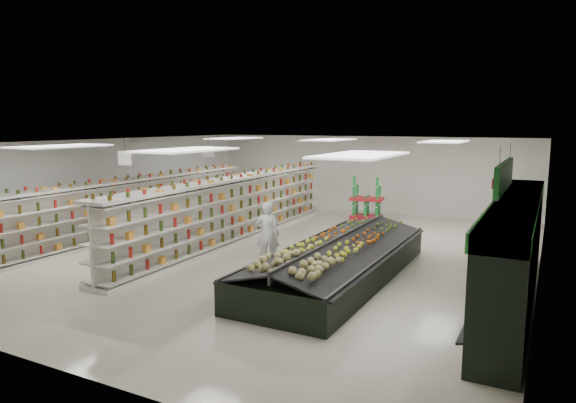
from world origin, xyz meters
The scene contains 16 objects.
floor centered at (0.00, 0.00, 0.00)m, with size 16.00×16.00×0.00m, color beige.
ceiling centered at (0.00, 0.00, 3.20)m, with size 14.00×16.00×0.02m, color white.
wall_back centered at (0.00, 8.00, 1.60)m, with size 14.00×0.02×3.20m, color white.
wall_front centered at (0.00, -8.00, 1.60)m, with size 14.00×0.02×3.20m, color white.
wall_left centered at (-7.00, 0.00, 1.60)m, with size 0.02×16.00×3.20m, color white.
wall_right centered at (7.00, 0.00, 1.60)m, with size 0.02×16.00×3.20m, color white.
produce_wall_case centered at (6.53, -1.50, 1.24)m, with size 0.93×8.00×2.20m.
aisle_sign_near centered at (-3.80, -2.00, 2.75)m, with size 0.52×0.06×0.75m.
aisle_sign_far centered at (-3.80, 2.00, 2.75)m, with size 0.52×0.06×0.75m.
hortifruti_banner centered at (6.25, -1.50, 2.65)m, with size 0.12×3.20×0.95m.
gondola_left centered at (-5.39, 0.18, 0.88)m, with size 0.92×11.03×1.91m.
gondola_center centered at (-1.86, 0.70, 0.94)m, with size 1.11×11.84×2.05m.
produce_island centered at (2.67, -1.64, 0.47)m, with size 2.54×6.94×1.03m.
soda_endcap centered at (0.79, 5.96, 0.76)m, with size 1.34×1.00×1.58m.
shopper_main centered at (0.61, -1.50, 0.86)m, with size 0.63×0.41×1.72m, color white.
shopper_background centered at (-3.11, 2.86, 0.75)m, with size 0.73×0.45×1.49m, color #93865A.
Camera 1 is at (7.14, -12.93, 3.73)m, focal length 32.00 mm.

